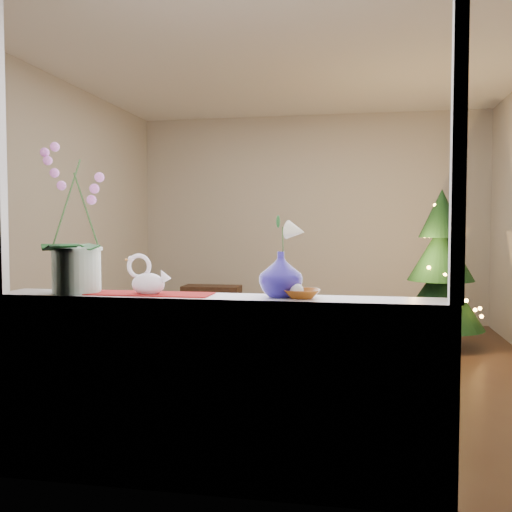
{
  "coord_description": "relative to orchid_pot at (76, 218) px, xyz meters",
  "views": [
    {
      "loc": [
        0.69,
        -5.0,
        1.25
      ],
      "look_at": [
        0.01,
        -1.4,
        1.06
      ],
      "focal_mm": 40.0,
      "sensor_mm": 36.0,
      "label": 1
    }
  ],
  "objects": [
    {
      "name": "orchid_pot",
      "position": [
        0.0,
        0.0,
        0.0
      ],
      "size": [
        0.33,
        0.33,
        0.75
      ],
      "primitive_type": null,
      "rotation": [
        0.0,
        0.0,
        -0.32
      ],
      "color": "silver",
      "rests_on": "windowsill"
    },
    {
      "name": "windowsill",
      "position": [
        0.72,
        0.01,
        -0.4
      ],
      "size": [
        2.2,
        0.26,
        0.04
      ],
      "primitive_type": "cube",
      "color": "white",
      "rests_on": "window_apron"
    },
    {
      "name": "ground",
      "position": [
        0.72,
        2.38,
        -1.3
      ],
      "size": [
        5.0,
        5.0,
        0.0
      ],
      "primitive_type": "plane",
      "color": "#392217",
      "rests_on": "ground"
    },
    {
      "name": "window_apron",
      "position": [
        0.72,
        -0.08,
        -0.86
      ],
      "size": [
        2.2,
        0.08,
        0.88
      ],
      "primitive_type": "cube",
      "color": "white",
      "rests_on": "ground"
    },
    {
      "name": "wall_left",
      "position": [
        -1.53,
        2.38,
        0.05
      ],
      "size": [
        0.1,
        5.0,
        2.7
      ],
      "primitive_type": "cube",
      "color": "#BBB2A4",
      "rests_on": "ground"
    },
    {
      "name": "paperweight",
      "position": [
        1.1,
        -0.02,
        -0.34
      ],
      "size": [
        0.09,
        0.09,
        0.07
      ],
      "primitive_type": "sphere",
      "rotation": [
        0.0,
        0.0,
        0.32
      ],
      "color": "silver",
      "rests_on": "windowsill"
    },
    {
      "name": "window_frame",
      "position": [
        0.72,
        -0.09,
        0.4
      ],
      "size": [
        2.22,
        0.06,
        1.6
      ],
      "primitive_type": null,
      "color": "white",
      "rests_on": "windowsill"
    },
    {
      "name": "amber_dish",
      "position": [
        1.13,
        -0.0,
        -0.36
      ],
      "size": [
        0.17,
        0.17,
        0.04
      ],
      "primitive_type": "imported",
      "rotation": [
        0.0,
        0.0,
        0.15
      ],
      "color": "#914913",
      "rests_on": "windowsill"
    },
    {
      "name": "xmas_tree",
      "position": [
        2.21,
        3.53,
        -0.48
      ],
      "size": [
        1.1,
        1.1,
        1.64
      ],
      "primitive_type": null,
      "rotation": [
        0.0,
        0.0,
        0.27
      ],
      "color": "black",
      "rests_on": "ground"
    },
    {
      "name": "blue_vase",
      "position": [
        1.03,
        0.03,
        -0.25
      ],
      "size": [
        0.29,
        0.29,
        0.25
      ],
      "primitive_type": "imported",
      "rotation": [
        0.0,
        0.0,
        -0.26
      ],
      "color": "navy",
      "rests_on": "windowsill"
    },
    {
      "name": "lily",
      "position": [
        1.03,
        0.03,
        -0.04
      ],
      "size": [
        0.14,
        0.08,
        0.19
      ],
      "primitive_type": null,
      "color": "beige",
      "rests_on": "blue_vase"
    },
    {
      "name": "ceiling",
      "position": [
        0.72,
        2.38,
        1.4
      ],
      "size": [
        5.0,
        5.0,
        0.0
      ],
      "primitive_type": "plane",
      "color": "white",
      "rests_on": "wall_back"
    },
    {
      "name": "runner",
      "position": [
        0.34,
        0.01,
        -0.37
      ],
      "size": [
        0.7,
        0.2,
        0.01
      ],
      "primitive_type": "cube",
      "color": "maroon",
      "rests_on": "windowsill"
    },
    {
      "name": "swan",
      "position": [
        0.38,
        -0.01,
        -0.28
      ],
      "size": [
        0.24,
        0.14,
        0.19
      ],
      "primitive_type": null,
      "rotation": [
        0.0,
        0.0,
        -0.17
      ],
      "color": "white",
      "rests_on": "windowsill"
    },
    {
      "name": "side_table",
      "position": [
        -0.41,
        4.11,
        -1.03
      ],
      "size": [
        0.71,
        0.36,
        0.52
      ],
      "primitive_type": "cube",
      "rotation": [
        0.0,
        0.0,
        0.02
      ],
      "color": "black",
      "rests_on": "ground"
    },
    {
      "name": "wall_back",
      "position": [
        0.72,
        4.88,
        0.05
      ],
      "size": [
        4.5,
        0.1,
        2.7
      ],
      "primitive_type": "cube",
      "color": "#BBB2A4",
      "rests_on": "ground"
    },
    {
      "name": "wall_front",
      "position": [
        0.72,
        -0.12,
        0.05
      ],
      "size": [
        4.5,
        0.1,
        2.7
      ],
      "primitive_type": "cube",
      "color": "#BBB2A4",
      "rests_on": "ground"
    }
  ]
}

